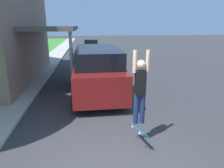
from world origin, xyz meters
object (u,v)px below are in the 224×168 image
object	(u,v)px
lawn_tree_far	(0,4)
suv_parked	(98,70)
skateboarder	(140,87)
car_down_street	(91,45)
skateboard	(140,130)

from	to	relation	value
lawn_tree_far	suv_parked	size ratio (longest dim) A/B	1.19
lawn_tree_far	skateboarder	xyz separation A→B (m)	(6.24, -8.84, -2.71)
car_down_street	suv_parked	bearing A→B (deg)	-90.57
car_down_street	skateboarder	distance (m)	20.39
suv_parked	skateboard	bearing A→B (deg)	-79.66
lawn_tree_far	car_down_street	size ratio (longest dim) A/B	1.33
lawn_tree_far	skateboard	size ratio (longest dim) A/B	7.66
suv_parked	car_down_street	xyz separation A→B (m)	(0.16, 16.22, -0.40)
car_down_street	skateboard	size ratio (longest dim) A/B	5.78
skateboarder	skateboard	distance (m)	1.11
lawn_tree_far	suv_parked	world-z (taller)	lawn_tree_far
car_down_street	skateboarder	bearing A→B (deg)	-88.19
suv_parked	skateboard	distance (m)	4.44
lawn_tree_far	skateboarder	distance (m)	11.15
skateboard	car_down_street	bearing A→B (deg)	91.75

